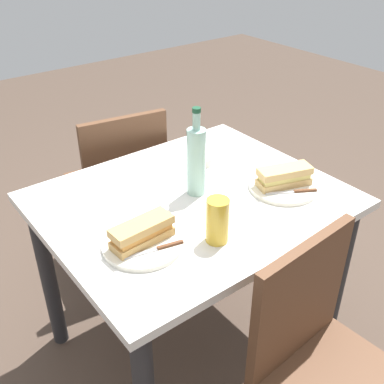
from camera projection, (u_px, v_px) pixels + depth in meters
ground_plane at (192, 341)px, 1.96m from camera, size 8.00×8.00×0.00m
dining_table at (192, 225)px, 1.64m from camera, size 0.99×0.82×0.72m
chair_far at (321, 362)px, 1.30m from camera, size 0.43×0.43×0.84m
chair_near at (121, 183)px, 2.14m from camera, size 0.46×0.46×0.84m
plate_near at (283, 187)px, 1.62m from camera, size 0.24×0.24×0.01m
baguette_sandwich_near at (284, 176)px, 1.60m from camera, size 0.20×0.13×0.07m
knife_near at (294, 191)px, 1.57m from camera, size 0.16×0.10×0.01m
plate_far at (143, 244)px, 1.35m from camera, size 0.24×0.24×0.01m
baguette_sandwich_far at (142, 232)px, 1.33m from camera, size 0.19×0.08×0.07m
knife_far at (158, 249)px, 1.31m from camera, size 0.18×0.05×0.01m
water_bottle at (196, 160)px, 1.54m from camera, size 0.06×0.06×0.31m
beer_glass at (217, 221)px, 1.34m from camera, size 0.07×0.07×0.14m
olive_bowl at (200, 160)px, 1.78m from camera, size 0.10×0.10×0.03m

